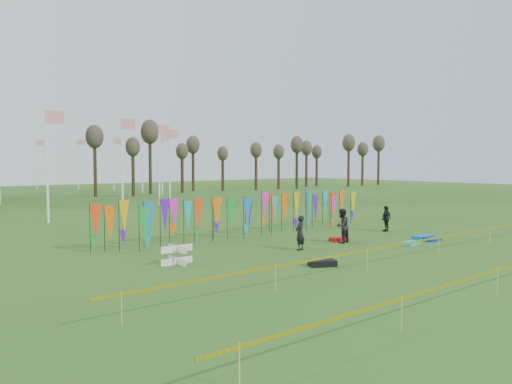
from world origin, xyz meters
TOP-DOWN VIEW (x-y plane):
  - ground at (0.00, 0.00)m, footprint 160.00×160.00m
  - banner_row at (0.28, 7.28)m, footprint 18.64×0.64m
  - caution_tape_near at (-0.22, -2.70)m, footprint 26.00×0.02m
  - tree_line at (32.00, 44.00)m, footprint 53.92×1.92m
  - box_kite at (-7.14, 3.01)m, footprint 0.74×0.74m
  - person_left at (-0.87, 2.23)m, footprint 0.72×0.61m
  - person_mid at (2.33, 2.38)m, footprint 0.94×0.66m
  - person_right at (7.72, 3.51)m, footprint 0.96×0.60m
  - kite_bag_turquoise at (4.44, -0.35)m, footprint 1.10×0.64m
  - kite_bag_blue at (6.55, -0.24)m, footprint 1.03×0.56m
  - kite_bag_red at (2.73, 2.93)m, footprint 1.08×0.53m
  - kite_bag_black at (-2.73, -0.93)m, footprint 1.24×1.05m
  - kite_bag_teal at (6.53, 0.31)m, footprint 1.25×0.63m

SIDE VIEW (x-z plane):
  - ground at x=0.00m, z-range 0.00..0.00m
  - kite_bag_red at x=2.73m, z-range 0.00..0.19m
  - kite_bag_turquoise at x=4.44m, z-range 0.00..0.21m
  - kite_bag_blue at x=6.55m, z-range 0.00..0.21m
  - kite_bag_teal at x=6.53m, z-range 0.00..0.24m
  - kite_bag_black at x=-2.73m, z-range 0.00..0.25m
  - box_kite at x=-7.14m, z-range 0.00..0.82m
  - caution_tape_near at x=-0.22m, z-range 0.33..1.23m
  - person_right at x=7.72m, z-range 0.00..1.56m
  - person_left at x=-0.87m, z-range 0.00..1.67m
  - person_mid at x=2.33m, z-range 0.00..1.79m
  - banner_row at x=0.28m, z-range 0.27..2.58m
  - tree_line at x=32.00m, z-range 2.25..10.09m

